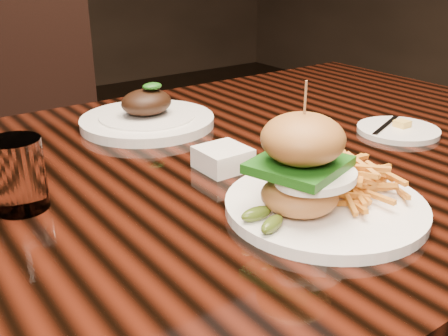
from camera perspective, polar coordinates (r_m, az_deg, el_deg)
dining_table at (r=0.86m, az=-3.37°, el=-4.63°), size 1.60×0.90×0.75m
burger_plate at (r=0.67m, az=10.63°, el=-1.49°), size 0.26×0.26×0.18m
side_saucer at (r=1.03m, az=18.40°, el=3.95°), size 0.15×0.15×0.02m
ramekin at (r=0.81m, az=-0.12°, el=1.06°), size 0.07×0.07×0.03m
water_tumbler at (r=0.73m, az=-21.56°, el=-0.67°), size 0.07×0.07×0.10m
far_dish at (r=1.03m, az=-8.34°, el=5.46°), size 0.26×0.26×0.09m
chair_far at (r=1.67m, az=-20.23°, el=2.87°), size 0.53×0.53×0.95m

